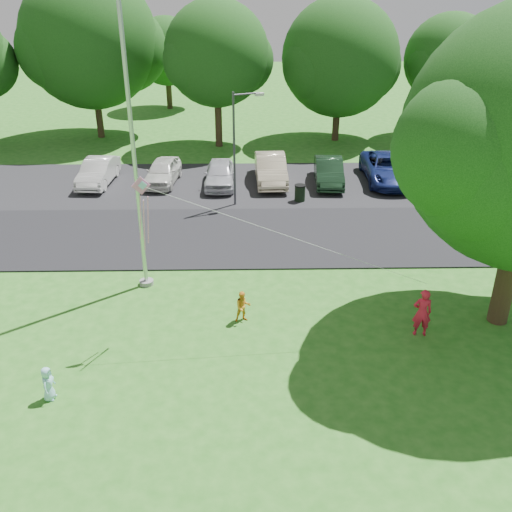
{
  "coord_description": "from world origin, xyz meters",
  "views": [
    {
      "loc": [
        0.07,
        -12.86,
        10.09
      ],
      "look_at": [
        0.4,
        4.0,
        1.6
      ],
      "focal_mm": 40.0,
      "sensor_mm": 36.0,
      "label": 1
    }
  ],
  "objects_px": {
    "woman": "(422,312)",
    "street_lamp": "(238,139)",
    "flagpole": "(136,173)",
    "trash_can": "(300,193)",
    "child_yellow": "(243,307)",
    "child_blue": "(48,384)",
    "kite": "(155,205)"
  },
  "relations": [
    {
      "from": "street_lamp",
      "to": "child_blue",
      "type": "xyz_separation_m",
      "value": [
        -4.87,
        -13.71,
        -2.7
      ]
    },
    {
      "from": "flagpole",
      "to": "kite",
      "type": "bearing_deg",
      "value": -71.14
    },
    {
      "from": "woman",
      "to": "kite",
      "type": "distance_m",
      "value": 8.57
    },
    {
      "from": "woman",
      "to": "trash_can",
      "type": "bearing_deg",
      "value": -72.11
    },
    {
      "from": "child_yellow",
      "to": "child_blue",
      "type": "bearing_deg",
      "value": -157.86
    },
    {
      "from": "woman",
      "to": "street_lamp",
      "type": "bearing_deg",
      "value": -58.38
    },
    {
      "from": "trash_can",
      "to": "child_blue",
      "type": "height_order",
      "value": "child_blue"
    },
    {
      "from": "street_lamp",
      "to": "child_blue",
      "type": "distance_m",
      "value": 14.8
    },
    {
      "from": "street_lamp",
      "to": "child_blue",
      "type": "height_order",
      "value": "street_lamp"
    },
    {
      "from": "woman",
      "to": "child_yellow",
      "type": "xyz_separation_m",
      "value": [
        -5.44,
        0.88,
        -0.27
      ]
    },
    {
      "from": "flagpole",
      "to": "street_lamp",
      "type": "xyz_separation_m",
      "value": [
        3.27,
        7.66,
        -0.97
      ]
    },
    {
      "from": "woman",
      "to": "child_blue",
      "type": "distance_m",
      "value": 10.85
    },
    {
      "from": "trash_can",
      "to": "flagpole",
      "type": "bearing_deg",
      "value": -127.77
    },
    {
      "from": "woman",
      "to": "child_blue",
      "type": "xyz_separation_m",
      "value": [
        -10.5,
        -2.74,
        -0.3
      ]
    },
    {
      "from": "flagpole",
      "to": "trash_can",
      "type": "distance_m",
      "value": 10.79
    },
    {
      "from": "street_lamp",
      "to": "child_yellow",
      "type": "bearing_deg",
      "value": -110.09
    },
    {
      "from": "flagpole",
      "to": "street_lamp",
      "type": "distance_m",
      "value": 8.39
    },
    {
      "from": "flagpole",
      "to": "trash_can",
      "type": "relative_size",
      "value": 11.64
    },
    {
      "from": "flagpole",
      "to": "woman",
      "type": "distance_m",
      "value": 10.08
    },
    {
      "from": "trash_can",
      "to": "child_blue",
      "type": "relative_size",
      "value": 0.88
    },
    {
      "from": "child_yellow",
      "to": "street_lamp",
      "type": "bearing_deg",
      "value": 77.62
    },
    {
      "from": "child_yellow",
      "to": "trash_can",
      "type": "bearing_deg",
      "value": 61.83
    },
    {
      "from": "flagpole",
      "to": "woman",
      "type": "height_order",
      "value": "flagpole"
    },
    {
      "from": "child_yellow",
      "to": "child_blue",
      "type": "distance_m",
      "value": 6.22
    },
    {
      "from": "flagpole",
      "to": "child_blue",
      "type": "height_order",
      "value": "flagpole"
    },
    {
      "from": "street_lamp",
      "to": "child_yellow",
      "type": "relative_size",
      "value": 5.05
    },
    {
      "from": "flagpole",
      "to": "woman",
      "type": "bearing_deg",
      "value": -20.39
    },
    {
      "from": "trash_can",
      "to": "child_yellow",
      "type": "distance_m",
      "value": 10.79
    },
    {
      "from": "child_yellow",
      "to": "child_blue",
      "type": "relative_size",
      "value": 1.07
    },
    {
      "from": "trash_can",
      "to": "kite",
      "type": "xyz_separation_m",
      "value": [
        -5.13,
        -11.13,
        3.85
      ]
    },
    {
      "from": "street_lamp",
      "to": "woman",
      "type": "xyz_separation_m",
      "value": [
        5.63,
        -10.97,
        -2.4
      ]
    },
    {
      "from": "trash_can",
      "to": "child_yellow",
      "type": "bearing_deg",
      "value": -104.72
    }
  ]
}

